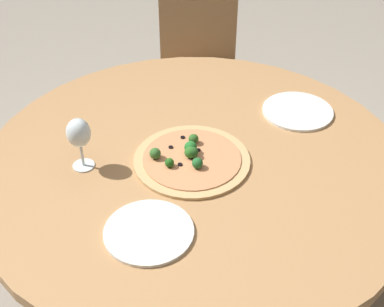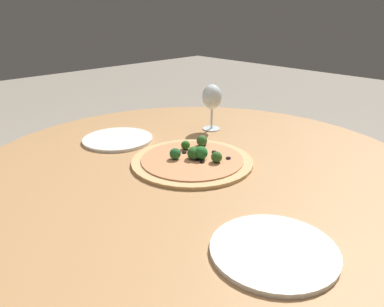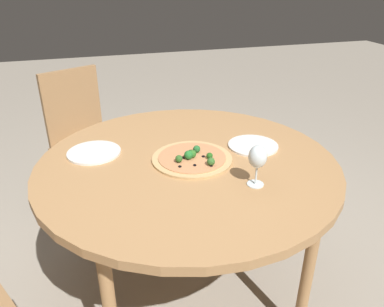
{
  "view_description": "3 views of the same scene",
  "coord_description": "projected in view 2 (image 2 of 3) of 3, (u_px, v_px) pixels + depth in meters",
  "views": [
    {
      "loc": [
        -0.61,
        1.12,
        1.78
      ],
      "look_at": [
        -0.0,
        0.02,
        0.79
      ],
      "focal_mm": 50.0,
      "sensor_mm": 36.0,
      "label": 1
    },
    {
      "loc": [
        -0.7,
        -0.7,
        1.2
      ],
      "look_at": [
        -0.0,
        0.02,
        0.79
      ],
      "focal_mm": 35.0,
      "sensor_mm": 36.0,
      "label": 2
    },
    {
      "loc": [
        1.4,
        -0.39,
        1.53
      ],
      "look_at": [
        -0.0,
        0.02,
        0.79
      ],
      "focal_mm": 35.0,
      "sensor_mm": 36.0,
      "label": 3
    }
  ],
  "objects": [
    {
      "name": "dining_table",
      "position": [
        197.0,
        183.0,
        1.1
      ],
      "size": [
        1.31,
        1.31,
        0.76
      ],
      "color": "#A87A4C",
      "rests_on": "ground_plane"
    },
    {
      "name": "pizza",
      "position": [
        193.0,
        159.0,
        1.09
      ],
      "size": [
        0.35,
        0.35,
        0.05
      ],
      "color": "tan",
      "rests_on": "dining_table"
    },
    {
      "name": "wine_glass",
      "position": [
        212.0,
        98.0,
        1.34
      ],
      "size": [
        0.07,
        0.07,
        0.17
      ],
      "color": "silver",
      "rests_on": "dining_table"
    },
    {
      "name": "plate_near",
      "position": [
        118.0,
        139.0,
        1.27
      ],
      "size": [
        0.24,
        0.24,
        0.01
      ],
      "color": "silver",
      "rests_on": "dining_table"
    },
    {
      "name": "plate_far",
      "position": [
        274.0,
        250.0,
        0.7
      ],
      "size": [
        0.24,
        0.24,
        0.01
      ],
      "color": "silver",
      "rests_on": "dining_table"
    }
  ]
}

